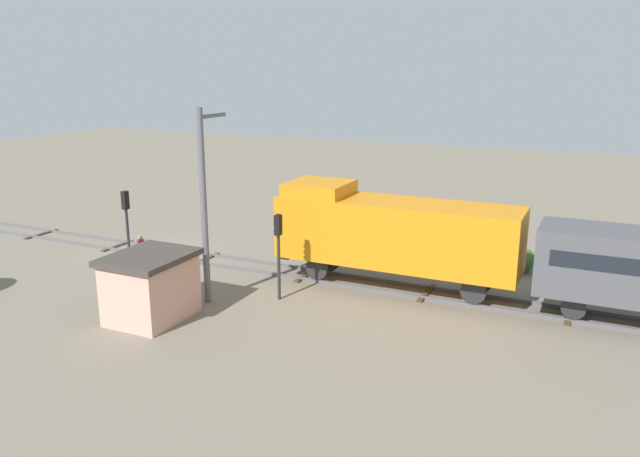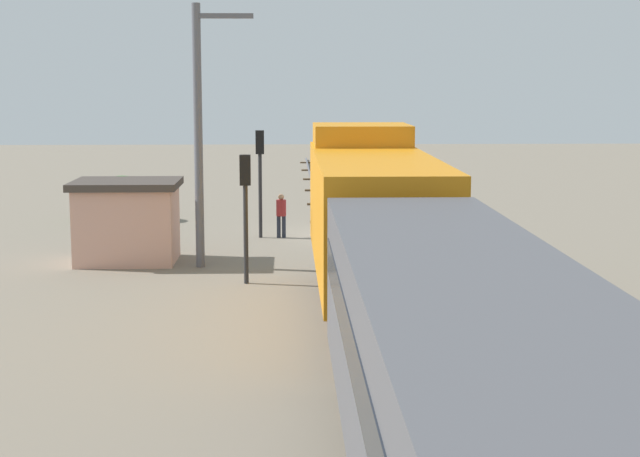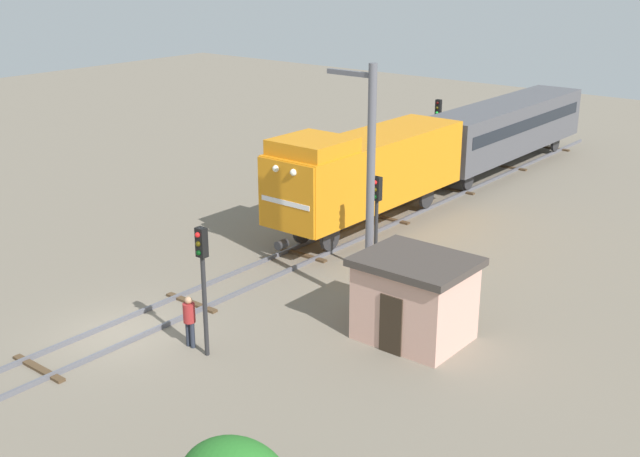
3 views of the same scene
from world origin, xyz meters
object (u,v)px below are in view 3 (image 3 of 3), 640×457
traffic_signal_mid (376,207)px  relay_hut (415,298)px  locomotive (366,169)px  traffic_signal_far (438,119)px  worker_near_track (189,318)px  catenary_mast (369,184)px  passenger_car_leading (506,126)px  traffic_signal_near (203,268)px

traffic_signal_mid → relay_hut: size_ratio=1.10×
locomotive → relay_hut: size_ratio=3.31×
traffic_signal_far → worker_near_track: (6.00, -24.56, -1.65)m
traffic_signal_far → relay_hut: bearing=-60.6°
traffic_signal_mid → relay_hut: (4.10, -3.67, -1.30)m
catenary_mast → passenger_car_leading: bearing=103.8°
traffic_signal_far → worker_near_track: bearing=-76.3°
traffic_signal_far → worker_near_track: 25.33m
locomotive → catenary_mast: (4.94, -6.73, 1.69)m
passenger_car_leading → worker_near_track: passenger_car_leading is taller
catenary_mast → traffic_signal_mid: bearing=119.9°
traffic_signal_near → locomotive: bearing=104.2°
relay_hut → traffic_signal_mid: bearing=138.2°
traffic_signal_far → catenary_mast: bearing=-65.4°
relay_hut → traffic_signal_far: bearing=119.4°
worker_near_track → catenary_mast: bearing=87.5°
locomotive → traffic_signal_near: bearing=-75.8°
passenger_car_leading → traffic_signal_near: bearing=-83.0°
passenger_car_leading → relay_hut: passenger_car_leading is taller
passenger_car_leading → traffic_signal_near: 26.21m
catenary_mast → worker_near_track: bearing=-113.3°
locomotive → traffic_signal_near: size_ratio=2.81×
traffic_signal_far → relay_hut: (11.10, -19.66, -1.25)m
passenger_car_leading → worker_near_track: 26.11m
passenger_car_leading → relay_hut: bearing=-70.4°
traffic_signal_far → passenger_car_leading: bearing=21.2°
traffic_signal_far → catenary_mast: 20.61m
passenger_car_leading → traffic_signal_far: 3.86m
traffic_signal_near → traffic_signal_mid: bearing=88.7°
relay_hut → traffic_signal_near: bearing=-130.9°
passenger_car_leading → traffic_signal_near: (3.20, -26.02, 0.35)m
traffic_signal_near → worker_near_track: size_ratio=2.43×
worker_near_track → traffic_signal_far: bearing=124.6°
traffic_signal_far → relay_hut: 22.61m
locomotive → relay_hut: (7.50, -7.72, -1.38)m
traffic_signal_mid → traffic_signal_near: bearing=-91.3°
traffic_signal_mid → worker_near_track: bearing=-96.7°
passenger_car_leading → worker_near_track: (2.40, -25.95, -1.53)m
locomotive → traffic_signal_far: (-3.60, 11.94, -0.13)m
traffic_signal_mid → worker_near_track: size_ratio=2.27×
traffic_signal_near → traffic_signal_far: (-6.80, 24.62, -0.23)m
traffic_signal_near → worker_near_track: 2.04m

